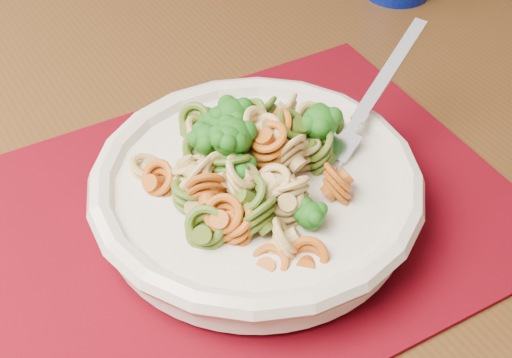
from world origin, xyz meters
name	(u,v)px	position (x,y,z in m)	size (l,w,h in m)	color
dining_table	(138,253)	(0.71, -0.08, 0.65)	(1.52, 1.18, 0.76)	#4B2C15
placemat	(244,214)	(0.79, -0.16, 0.77)	(0.41, 0.32, 0.00)	#630414
pasta_bowl	(256,190)	(0.80, -0.17, 0.80)	(0.25, 0.25, 0.05)	silver
pasta_broccoli_heap	(256,173)	(0.80, -0.17, 0.81)	(0.21, 0.21, 0.06)	tan
fork	(341,145)	(0.87, -0.15, 0.81)	(0.19, 0.02, 0.01)	silver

